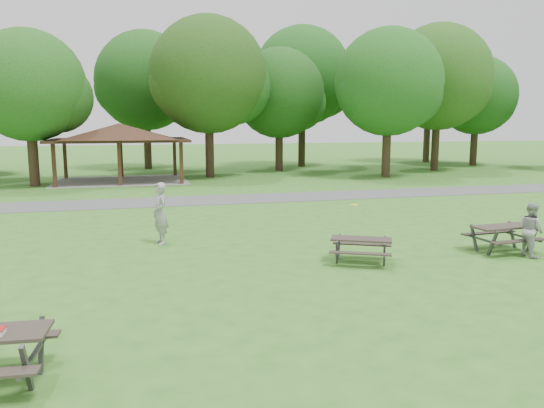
{
  "coord_description": "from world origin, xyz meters",
  "views": [
    {
      "loc": [
        -3.18,
        -11.97,
        3.88
      ],
      "look_at": [
        1.0,
        4.0,
        1.3
      ],
      "focal_mm": 35.0,
      "sensor_mm": 36.0,
      "label": 1
    }
  ],
  "objects": [
    {
      "name": "ground",
      "position": [
        0.0,
        0.0,
        0.0
      ],
      "size": [
        160.0,
        160.0,
        0.0
      ],
      "primitive_type": "plane",
      "color": "#336F1F",
      "rests_on": "ground"
    },
    {
      "name": "asphalt_path",
      "position": [
        0.0,
        14.0,
        0.01
      ],
      "size": [
        120.0,
        3.2,
        0.02
      ],
      "primitive_type": "cube",
      "color": "#4E4E51",
      "rests_on": "ground"
    },
    {
      "name": "pavilion",
      "position": [
        -4.0,
        24.0,
        3.06
      ],
      "size": [
        8.6,
        7.01,
        3.76
      ],
      "color": "#311D12",
      "rests_on": "ground"
    },
    {
      "name": "tree_row_d",
      "position": [
        -8.92,
        22.53,
        5.77
      ],
      "size": [
        6.93,
        6.6,
        9.27
      ],
      "color": "black",
      "rests_on": "ground"
    },
    {
      "name": "tree_row_e",
      "position": [
        2.1,
        25.03,
        6.78
      ],
      "size": [
        8.4,
        8.0,
        11.02
      ],
      "color": "black",
      "rests_on": "ground"
    },
    {
      "name": "tree_row_f",
      "position": [
        8.09,
        28.53,
        5.84
      ],
      "size": [
        7.35,
        7.0,
        9.55
      ],
      "color": "#301E15",
      "rests_on": "ground"
    },
    {
      "name": "tree_row_g",
      "position": [
        14.09,
        22.03,
        6.33
      ],
      "size": [
        7.77,
        7.4,
        10.25
      ],
      "color": "black",
      "rests_on": "ground"
    },
    {
      "name": "tree_row_h",
      "position": [
        20.1,
        25.53,
        7.03
      ],
      "size": [
        8.61,
        8.2,
        11.37
      ],
      "color": "black",
      "rests_on": "ground"
    },
    {
      "name": "tree_row_i",
      "position": [
        26.08,
        29.03,
        5.91
      ],
      "size": [
        7.14,
        6.8,
        9.52
      ],
      "color": "black",
      "rests_on": "ground"
    },
    {
      "name": "tree_deep_b",
      "position": [
        -1.9,
        33.03,
        6.89
      ],
      "size": [
        8.4,
        8.0,
        11.13
      ],
      "color": "#301F15",
      "rests_on": "ground"
    },
    {
      "name": "tree_deep_c",
      "position": [
        11.1,
        32.03,
        7.44
      ],
      "size": [
        8.82,
        8.4,
        11.9
      ],
      "color": "black",
      "rests_on": "ground"
    },
    {
      "name": "tree_deep_d",
      "position": [
        24.1,
        33.53,
        7.03
      ],
      "size": [
        8.4,
        8.0,
        11.27
      ],
      "color": "#322416",
      "rests_on": "ground"
    },
    {
      "name": "picnic_table_middle",
      "position": [
        2.82,
        1.22,
        0.53
      ],
      "size": [
        2.07,
        1.92,
        0.72
      ],
      "color": "#302722",
      "rests_on": "ground"
    },
    {
      "name": "picnic_table_far",
      "position": [
        7.47,
        1.32,
        0.6
      ],
      "size": [
        1.99,
        1.65,
        0.82
      ],
      "color": "#2F2822",
      "rests_on": "ground"
    },
    {
      "name": "frisbee_in_flight",
      "position": [
        3.2,
        2.61,
        1.4
      ],
      "size": [
        0.27,
        0.27,
        0.02
      ],
      "color": "#FFFA28",
      "rests_on": "ground"
    },
    {
      "name": "frisbee_thrower",
      "position": [
        -2.43,
        4.99,
        0.99
      ],
      "size": [
        0.67,
        0.83,
        1.97
      ],
      "primitive_type": "imported",
      "rotation": [
        0.0,
        0.0,
        -1.26
      ],
      "color": "#98989A",
      "rests_on": "ground"
    },
    {
      "name": "frisbee_catcher",
      "position": [
        7.86,
        0.63,
        0.79
      ],
      "size": [
        0.6,
        0.77,
        1.58
      ],
      "primitive_type": "imported",
      "rotation": [
        0.0,
        0.0,
        1.56
      ],
      "color": "#A6A6A8",
      "rests_on": "ground"
    }
  ]
}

